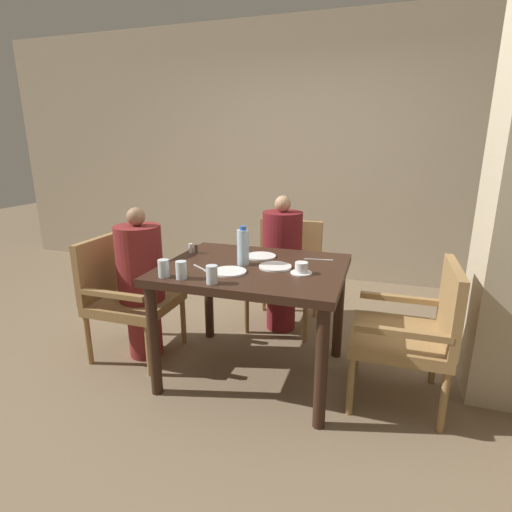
% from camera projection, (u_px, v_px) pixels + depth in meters
% --- Properties ---
extents(ground_plane, '(16.00, 16.00, 0.00)m').
position_uv_depth(ground_plane, '(254.00, 372.00, 2.74)').
color(ground_plane, '#7A664C').
extents(wall_back, '(8.00, 0.06, 2.80)m').
position_uv_depth(wall_back, '(316.00, 154.00, 4.39)').
color(wall_back, tan).
rests_on(wall_back, ground_plane).
extents(dining_table, '(1.14, 0.93, 0.77)m').
position_uv_depth(dining_table, '(254.00, 281.00, 2.56)').
color(dining_table, '#331E14').
rests_on(dining_table, ground_plane).
extents(chair_left_side, '(0.55, 0.55, 0.87)m').
position_uv_depth(chair_left_side, '(125.00, 292.00, 2.90)').
color(chair_left_side, olive).
rests_on(chair_left_side, ground_plane).
extents(diner_in_left_chair, '(0.32, 0.32, 1.10)m').
position_uv_depth(diner_in_left_chair, '(141.00, 282.00, 2.83)').
color(diner_in_left_chair, maroon).
rests_on(diner_in_left_chair, ground_plane).
extents(chair_far_side, '(0.55, 0.55, 0.87)m').
position_uv_depth(chair_far_side, '(286.00, 269.00, 3.42)').
color(chair_far_side, olive).
rests_on(chair_far_side, ground_plane).
extents(diner_in_far_chair, '(0.32, 0.32, 1.12)m').
position_uv_depth(diner_in_far_chair, '(282.00, 263.00, 3.26)').
color(diner_in_far_chair, maroon).
rests_on(diner_in_far_chair, ground_plane).
extents(chair_right_side, '(0.55, 0.55, 0.87)m').
position_uv_depth(chair_right_side, '(414.00, 329.00, 2.32)').
color(chair_right_side, olive).
rests_on(chair_right_side, ground_plane).
extents(plate_main_left, '(0.20, 0.20, 0.01)m').
position_uv_depth(plate_main_left, '(261.00, 256.00, 2.72)').
color(plate_main_left, white).
rests_on(plate_main_left, dining_table).
extents(plate_main_right, '(0.20, 0.20, 0.01)m').
position_uv_depth(plate_main_right, '(229.00, 272.00, 2.39)').
color(plate_main_right, white).
rests_on(plate_main_right, dining_table).
extents(plate_dessert_center, '(0.20, 0.20, 0.01)m').
position_uv_depth(plate_dessert_center, '(275.00, 267.00, 2.48)').
color(plate_dessert_center, white).
rests_on(plate_dessert_center, dining_table).
extents(teacup_with_saucer, '(0.13, 0.13, 0.07)m').
position_uv_depth(teacup_with_saucer, '(301.00, 269.00, 2.37)').
color(teacup_with_saucer, white).
rests_on(teacup_with_saucer, dining_table).
extents(water_bottle, '(0.08, 0.08, 0.25)m').
position_uv_depth(water_bottle, '(243.00, 247.00, 2.52)').
color(water_bottle, silver).
rests_on(water_bottle, dining_table).
extents(glass_tall_near, '(0.06, 0.06, 0.10)m').
position_uv_depth(glass_tall_near, '(212.00, 275.00, 2.19)').
color(glass_tall_near, silver).
rests_on(glass_tall_near, dining_table).
extents(glass_tall_mid, '(0.06, 0.06, 0.10)m').
position_uv_depth(glass_tall_mid, '(164.00, 268.00, 2.30)').
color(glass_tall_mid, silver).
rests_on(glass_tall_mid, dining_table).
extents(glass_tall_far, '(0.06, 0.06, 0.10)m').
position_uv_depth(glass_tall_far, '(181.00, 270.00, 2.27)').
color(glass_tall_far, silver).
rests_on(glass_tall_far, dining_table).
extents(salt_shaker, '(0.03, 0.03, 0.07)m').
position_uv_depth(salt_shaker, '(191.00, 248.00, 2.81)').
color(salt_shaker, white).
rests_on(salt_shaker, dining_table).
extents(pepper_shaker, '(0.03, 0.03, 0.06)m').
position_uv_depth(pepper_shaker, '(196.00, 249.00, 2.80)').
color(pepper_shaker, '#4C3D2D').
rests_on(pepper_shaker, dining_table).
extents(fork_beside_plate, '(0.16, 0.12, 0.00)m').
position_uv_depth(fork_beside_plate, '(203.00, 269.00, 2.45)').
color(fork_beside_plate, silver).
rests_on(fork_beside_plate, dining_table).
extents(knife_beside_plate, '(0.19, 0.04, 0.00)m').
position_uv_depth(knife_beside_plate, '(320.00, 260.00, 2.65)').
color(knife_beside_plate, silver).
rests_on(knife_beside_plate, dining_table).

